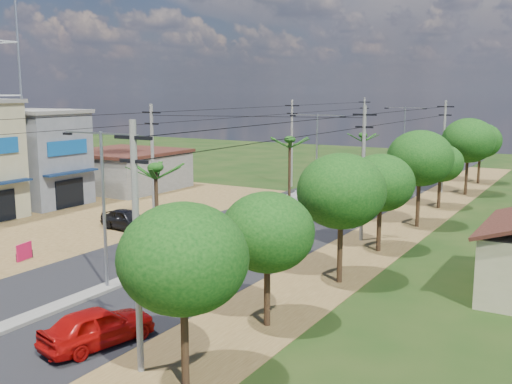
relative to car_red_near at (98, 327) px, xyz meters
The scene contains 35 objects.
ground 6.97m from the car_red_near, 131.48° to the left, with size 160.00×160.00×0.00m, color black.
road 20.72m from the car_red_near, 102.81° to the left, with size 12.00×110.00×0.04m, color black.
median 23.65m from the car_red_near, 101.19° to the left, with size 1.00×90.00×0.18m, color #605E56.
dirt_lot_west 23.63m from the car_red_near, 146.05° to the left, with size 18.00×46.00×0.04m, color brown.
dirt_shoulder_east 20.58m from the car_red_near, 79.04° to the left, with size 5.00×90.00×0.03m, color brown.
shophouse_grey 32.95m from the car_red_near, 144.16° to the left, with size 9.00×6.40×8.30m.
low_shed 38.84m from the car_red_near, 131.24° to the left, with size 10.40×10.40×3.95m.
tree_east_a 6.20m from the car_red_near, ahead, with size 4.40×4.40×6.37m.
tree_east_b 7.76m from the car_red_near, 47.77° to the left, with size 4.00×4.00×5.83m.
tree_east_c 13.83m from the car_red_near, 67.25° to the left, with size 4.60×4.60×6.83m.
tree_east_d 20.10m from the car_red_near, 75.93° to the left, with size 4.20×4.20×6.13m.
tree_east_e 27.98m from the car_red_near, 79.56° to the left, with size 4.80×4.80×7.14m.
tree_east_f 35.63m from the car_red_near, 82.53° to the left, with size 3.80×3.80×5.52m.
tree_east_g 43.73m from the car_red_near, 83.12° to the left, with size 5.00×5.00×7.38m.
tree_east_h 51.57m from the car_red_near, 84.52° to the left, with size 4.40×4.40×6.52m.
palm_median_near 11.32m from the car_red_near, 116.54° to the left, with size 2.00×2.00×6.15m.
palm_median_mid 26.11m from the car_red_near, 100.32° to the left, with size 2.00×2.00×6.55m.
palm_median_far 41.69m from the car_red_near, 96.36° to the left, with size 2.00×2.00×5.85m.
streetlight_near 8.00m from the car_red_near, 131.48° to the left, with size 5.10×0.18×8.00m.
streetlight_mid 30.80m from the car_red_near, 98.64° to the left, with size 5.10×0.18×8.00m.
streetlight_far 55.52m from the car_red_near, 94.75° to the left, with size 5.10×0.18×8.00m.
utility_pole_w_b 21.11m from the car_red_near, 123.99° to the left, with size 1.60×0.24×9.00m.
utility_pole_w_c 41.06m from the car_red_near, 106.47° to the left, with size 1.60×0.24×9.00m.
utility_pole_w_d 61.42m from the car_red_near, 100.90° to the left, with size 1.60×0.24×9.00m.
utility_pole_e_a 4.99m from the car_red_near, 15.55° to the right, with size 1.60×0.24×9.00m.
utility_pole_e_b 21.75m from the car_red_near, 82.18° to the left, with size 1.60×0.24×9.00m.
utility_pole_e_c 43.47m from the car_red_near, 86.14° to the left, with size 1.60×0.24×9.00m.
car_red_near is the anchor object (origin of this frame).
car_silver_mid 16.79m from the car_red_near, 100.60° to the left, with size 1.52×4.35×1.43m, color gray.
car_white_far 32.19m from the car_red_near, 100.90° to the left, with size 2.05×5.04×1.46m, color #BBBAB6.
car_parked_dark 20.03m from the car_red_near, 129.28° to the left, with size 1.79×4.44×1.51m, color black.
moto_rider_east 7.81m from the car_red_near, 115.74° to the left, with size 0.68×1.96×1.03m, color black.
moto_rider_west_a 26.68m from the car_red_near, 107.05° to the left, with size 0.66×1.89×1.00m, color black.
moto_rider_west_b 40.36m from the car_red_near, 100.10° to the left, with size 0.43×1.52×0.92m, color black.
roadside_sign 14.20m from the car_red_near, 152.48° to the left, with size 0.34×1.25×1.05m.
Camera 1 is at (21.26, -21.20, 9.97)m, focal length 42.00 mm.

